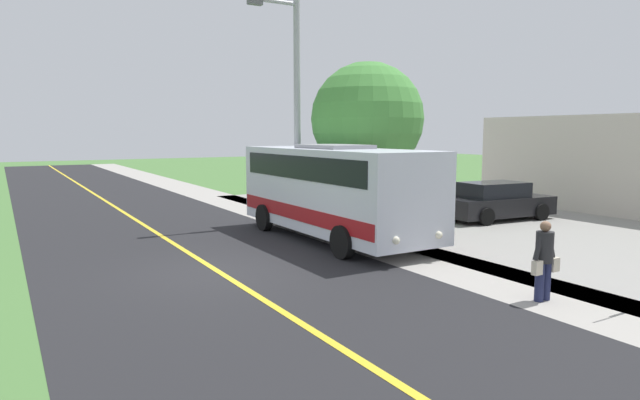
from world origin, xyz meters
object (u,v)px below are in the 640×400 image
at_px(street_light_pole, 294,103).
at_px(pedestrian_with_bags, 544,259).
at_px(parked_car_near, 496,202).
at_px(tree_curbside, 367,119).
at_px(shuttle_bus_front, 334,187).

bearing_deg(street_light_pole, pedestrian_with_bags, 89.36).
bearing_deg(street_light_pole, parked_car_near, 156.17).
relative_size(street_light_pole, parked_car_near, 1.75).
xyz_separation_m(parked_car_near, tree_curbside, (4.58, -2.16, 3.14)).
bearing_deg(pedestrian_with_bags, shuttle_bus_front, -88.57).
relative_size(shuttle_bus_front, street_light_pole, 1.01).
distance_m(shuttle_bus_front, tree_curbside, 4.21).
distance_m(parked_car_near, tree_curbside, 5.96).
height_order(pedestrian_with_bags, street_light_pole, street_light_pole).
bearing_deg(shuttle_bus_front, tree_curbside, -141.99).
height_order(shuttle_bus_front, pedestrian_with_bags, shuttle_bus_front).
bearing_deg(tree_curbside, street_light_pole, -21.27).
xyz_separation_m(street_light_pole, parked_car_near, (-7.11, 3.14, -3.70)).
xyz_separation_m(street_light_pole, tree_curbside, (-2.52, 0.98, -0.57)).
relative_size(shuttle_bus_front, parked_car_near, 1.76).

